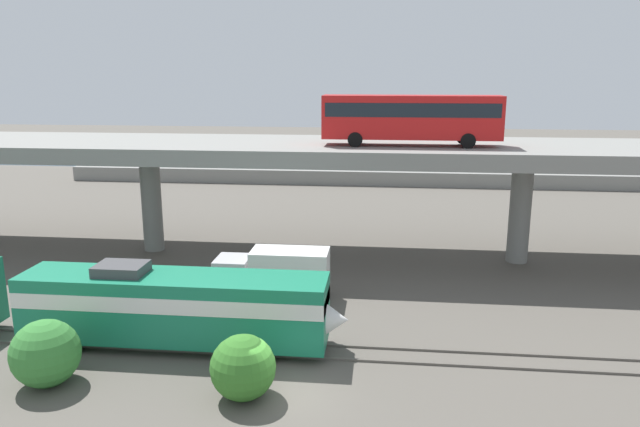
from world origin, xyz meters
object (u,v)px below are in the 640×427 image
parked_car_1 (285,157)px  parked_car_2 (181,156)px  train_locomotive (189,305)px  transit_bus_on_overpass (411,115)px  parked_car_0 (341,159)px  service_truck_west (276,272)px  parked_car_3 (199,153)px

parked_car_1 → parked_car_2: (-13.86, -1.07, 0.00)m
train_locomotive → transit_bus_on_overpass: (11.10, 14.76, 8.30)m
parked_car_0 → parked_car_1: size_ratio=1.01×
service_truck_west → parked_car_2: bearing=-64.4°
parked_car_0 → parked_car_3: same height
transit_bus_on_overpass → parked_car_3: bearing=125.3°
transit_bus_on_overpass → service_truck_west: transit_bus_on_overpass is taller
transit_bus_on_overpass → parked_car_2: bearing=129.1°
train_locomotive → transit_bus_on_overpass: transit_bus_on_overpass is taller
transit_bus_on_overpass → parked_car_3: (-27.39, 38.68, -7.98)m
parked_car_1 → transit_bus_on_overpass: bearing=-67.8°
transit_bus_on_overpass → parked_car_0: bearing=101.6°
train_locomotive → service_truck_west: size_ratio=2.37×
train_locomotive → parked_car_1: train_locomotive is taller
transit_bus_on_overpass → parked_car_1: bearing=112.2°
parked_car_0 → parked_car_3: 20.29m
parked_car_1 → service_truck_west: bearing=-81.2°
service_truck_west → parked_car_2: 47.98m
train_locomotive → parked_car_0: (3.78, 50.45, 0.32)m
transit_bus_on_overpass → parked_car_1: transit_bus_on_overpass is taller
transit_bus_on_overpass → parked_car_3: transit_bus_on_overpass is taller
parked_car_0 → transit_bus_on_overpass: bearing=-78.4°
train_locomotive → parked_car_2: size_ratio=3.73×
transit_bus_on_overpass → service_truck_west: bearing=-135.9°
parked_car_2 → transit_bus_on_overpass: bearing=-50.9°
service_truck_west → train_locomotive: bearing=66.5°
parked_car_0 → service_truck_west: bearing=-91.0°
parked_car_3 → transit_bus_on_overpass: bearing=125.3°
parked_car_0 → parked_car_1: same height
service_truck_west → parked_car_3: (-19.31, 46.50, 0.88)m
service_truck_west → parked_car_1: parked_car_1 is taller
train_locomotive → parked_car_3: 55.87m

